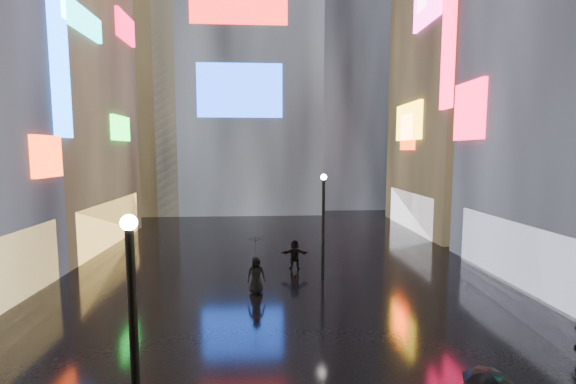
{
  "coord_description": "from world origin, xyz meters",
  "views": [
    {
      "loc": [
        -0.77,
        -0.28,
        6.31
      ],
      "look_at": [
        0.0,
        12.0,
        5.0
      ],
      "focal_mm": 24.0,
      "sensor_mm": 36.0,
      "label": 1
    }
  ],
  "objects": [
    {
      "name": "ground",
      "position": [
        0.0,
        20.0,
        0.0
      ],
      "size": [
        140.0,
        140.0,
        0.0
      ],
      "primitive_type": "plane",
      "color": "black",
      "rests_on": "ground"
    },
    {
      "name": "building_left_far",
      "position": [
        -15.98,
        26.0,
        10.98
      ],
      "size": [
        10.28,
        12.0,
        22.0
      ],
      "color": "black",
      "rests_on": "ground"
    },
    {
      "name": "building_right_far",
      "position": [
        15.98,
        30.0,
        13.98
      ],
      "size": [
        10.28,
        12.0,
        28.0
      ],
      "color": "black",
      "rests_on": "ground"
    },
    {
      "name": "tower_main",
      "position": [
        -3.0,
        43.97,
        21.01
      ],
      "size": [
        16.0,
        14.2,
        42.0
      ],
      "color": "black",
      "rests_on": "ground"
    },
    {
      "name": "tower_flank_right",
      "position": [
        9.0,
        46.0,
        17.0
      ],
      "size": [
        12.0,
        12.0,
        34.0
      ],
      "primitive_type": "cube",
      "color": "black",
      "rests_on": "ground"
    },
    {
      "name": "tower_flank_left",
      "position": [
        -14.0,
        42.0,
        13.0
      ],
      "size": [
        10.0,
        10.0,
        26.0
      ],
      "primitive_type": "cube",
      "color": "black",
      "rests_on": "ground"
    },
    {
      "name": "lamp_near",
      "position": [
        -3.16,
        6.58,
        2.94
      ],
      "size": [
        0.3,
        0.3,
        5.2
      ],
      "color": "black",
      "rests_on": "ground"
    },
    {
      "name": "lamp_far",
      "position": [
        2.14,
        18.27,
        2.94
      ],
      "size": [
        0.3,
        0.3,
        5.2
      ],
      "color": "black",
      "rests_on": "ground"
    },
    {
      "name": "pedestrian_4",
      "position": [
        -1.15,
        16.37,
        0.82
      ],
      "size": [
        0.86,
        0.62,
        1.65
      ],
      "primitive_type": "imported",
      "rotation": [
        0.0,
        0.0,
        0.12
      ],
      "color": "black",
      "rests_on": "ground"
    },
    {
      "name": "pedestrian_5",
      "position": [
        0.85,
        19.77,
        0.79
      ],
      "size": [
        1.49,
        0.54,
        1.59
      ],
      "primitive_type": "imported",
      "rotation": [
        0.0,
        0.0,
        3.1
      ],
      "color": "black",
      "rests_on": "ground"
    },
    {
      "name": "umbrella_2",
      "position": [
        -1.15,
        16.37,
        2.12
      ],
      "size": [
        1.45,
        1.45,
        0.93
      ],
      "primitive_type": "imported",
      "rotation": [
        0.0,
        0.0,
        0.81
      ],
      "color": "black",
      "rests_on": "pedestrian_4"
    }
  ]
}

